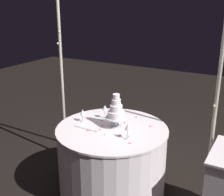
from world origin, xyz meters
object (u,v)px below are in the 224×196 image
main_table (112,161)px  tiered_cake (116,111)px  wine_glass_1 (105,108)px  wine_glass_0 (128,128)px  cake_knife (87,129)px  wine_glass_2 (83,113)px  decorative_arch (129,57)px

main_table → tiered_cake: tiered_cake is taller
tiered_cake → wine_glass_1: size_ratio=2.28×
wine_glass_0 → cake_knife: size_ratio=0.53×
wine_glass_2 → tiered_cake: bearing=8.9°
wine_glass_1 → cake_knife: 0.36m
tiered_cake → cake_knife: 0.34m
tiered_cake → main_table: bearing=-114.7°
wine_glass_1 → cake_knife: wine_glass_1 is taller
tiered_cake → cake_knife: size_ratio=1.19×
decorative_arch → tiered_cake: (0.02, -0.31, -0.49)m
wine_glass_0 → cake_knife: bearing=-178.4°
wine_glass_1 → tiered_cake: bearing=-32.6°
wine_glass_1 → cake_knife: size_ratio=0.52×
cake_knife → wine_glass_0: bearing=1.6°
main_table → wine_glass_0: bearing=-29.7°
decorative_arch → main_table: decorative_arch is taller
wine_glass_1 → wine_glass_2: size_ratio=1.09×
main_table → cake_knife: cake_knife is taller
decorative_arch → main_table: size_ratio=1.95×
tiered_cake → wine_glass_2: bearing=-171.1°
main_table → wine_glass_0: 0.58m
decorative_arch → cake_knife: bearing=-111.0°
main_table → wine_glass_2: size_ratio=8.08×
main_table → wine_glass_0: (0.25, -0.14, 0.50)m
wine_glass_1 → main_table: bearing=-43.6°
wine_glass_1 → wine_glass_2: bearing=-128.9°
wine_glass_0 → tiered_cake: bearing=140.4°
tiered_cake → wine_glass_1: (-0.22, 0.14, -0.06)m
wine_glass_1 → cake_knife: (-0.00, -0.34, -0.11)m
wine_glass_2 → cake_knife: size_ratio=0.48×
wine_glass_0 → wine_glass_1: wine_glass_0 is taller
decorative_arch → main_table: 1.11m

